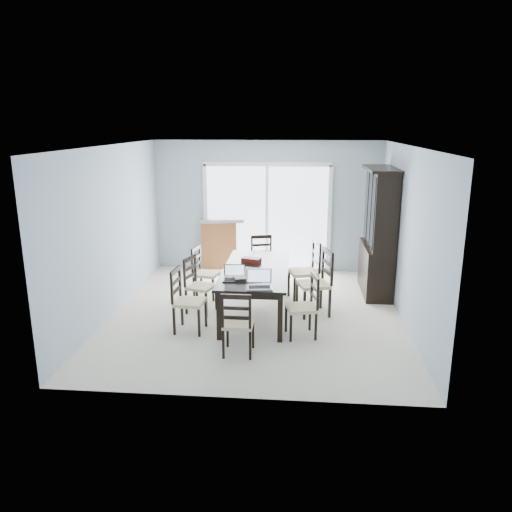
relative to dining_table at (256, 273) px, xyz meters
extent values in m
plane|color=beige|center=(0.00, 0.00, -0.67)|extent=(5.00, 5.00, 0.00)
plane|color=white|center=(0.00, 0.00, 1.93)|extent=(5.00, 5.00, 0.00)
cube|color=#97A6B4|center=(0.00, 2.50, 0.63)|extent=(4.50, 0.02, 2.60)
cube|color=#97A6B4|center=(-2.25, 0.00, 0.63)|extent=(0.02, 5.00, 2.60)
cube|color=#97A6B4|center=(2.25, 0.00, 0.63)|extent=(0.02, 5.00, 2.60)
cube|color=gray|center=(0.00, 3.50, -0.72)|extent=(4.50, 2.00, 0.10)
cube|color=#99999E|center=(0.00, 4.50, -0.12)|extent=(4.50, 0.06, 1.10)
cube|color=black|center=(0.00, 0.00, 0.06)|extent=(1.00, 2.20, 0.04)
cube|color=black|center=(0.00, 0.00, 0.00)|extent=(0.88, 2.08, 0.10)
cube|color=black|center=(-0.42, -1.00, -0.33)|extent=(0.07, 0.07, 0.69)
cube|color=black|center=(0.42, -1.00, -0.33)|extent=(0.07, 0.07, 0.69)
cube|color=black|center=(-0.42, 1.00, -0.33)|extent=(0.07, 0.07, 0.69)
cube|color=black|center=(0.42, 1.00, -0.33)|extent=(0.07, 0.07, 0.69)
cube|color=black|center=(2.01, 1.25, -0.25)|extent=(0.45, 1.30, 0.85)
cube|color=black|center=(2.04, 1.25, 0.83)|extent=(0.38, 1.30, 1.30)
cube|color=black|center=(2.01, 1.25, 1.50)|extent=(0.50, 1.38, 0.05)
cube|color=black|center=(1.84, 0.83, 0.83)|extent=(0.02, 0.36, 1.18)
cube|color=black|center=(1.84, 1.25, 0.83)|extent=(0.02, 0.36, 1.18)
cube|color=black|center=(1.84, 1.67, 0.83)|extent=(0.02, 0.36, 1.18)
cube|color=silver|center=(0.00, 2.48, 0.38)|extent=(2.40, 0.02, 2.10)
cube|color=white|center=(0.00, 2.46, 1.47)|extent=(2.52, 0.05, 0.08)
cube|color=white|center=(0.00, 2.46, 0.38)|extent=(0.06, 0.05, 2.10)
cube|color=white|center=(0.00, 2.46, -0.65)|extent=(2.52, 0.05, 0.05)
cube|color=black|center=(-1.05, -0.54, -0.47)|extent=(0.04, 0.04, 0.41)
cube|color=black|center=(-1.08, -0.90, -0.47)|extent=(0.04, 0.04, 0.41)
cube|color=black|center=(-0.69, -0.57, -0.47)|extent=(0.04, 0.04, 0.41)
cube|color=black|center=(-0.72, -0.93, -0.47)|extent=(0.04, 0.04, 0.41)
cube|color=beige|center=(-0.89, -0.74, -0.24)|extent=(0.43, 0.43, 0.05)
cube|color=black|center=(-0.99, 0.24, -0.48)|extent=(0.04, 0.04, 0.40)
cube|color=black|center=(-1.09, -0.10, -0.48)|extent=(0.04, 0.04, 0.40)
cube|color=black|center=(-0.66, 0.14, -0.48)|extent=(0.04, 0.04, 0.40)
cube|color=black|center=(-0.76, -0.20, -0.48)|extent=(0.04, 0.04, 0.40)
cube|color=beige|center=(-0.87, 0.02, -0.25)|extent=(0.48, 0.48, 0.05)
cube|color=black|center=(-1.05, 0.92, -0.48)|extent=(0.04, 0.04, 0.39)
cube|color=black|center=(-1.11, 0.58, -0.48)|extent=(0.04, 0.04, 0.39)
cube|color=black|center=(-0.71, 0.86, -0.48)|extent=(0.04, 0.04, 0.39)
cube|color=black|center=(-0.77, 0.52, -0.48)|extent=(0.04, 0.04, 0.39)
cube|color=beige|center=(-0.91, 0.72, -0.26)|extent=(0.44, 0.44, 0.05)
cube|color=black|center=(0.91, -0.91, -0.47)|extent=(0.04, 0.04, 0.40)
cube|color=black|center=(0.83, -0.57, -0.47)|extent=(0.04, 0.04, 0.40)
cube|color=black|center=(0.57, -0.99, -0.47)|extent=(0.04, 0.04, 0.40)
cube|color=black|center=(0.49, -0.64, -0.47)|extent=(0.04, 0.04, 0.40)
cube|color=beige|center=(0.70, -0.78, -0.25)|extent=(0.46, 0.46, 0.05)
cube|color=black|center=(1.14, -0.05, -0.44)|extent=(0.05, 0.05, 0.46)
cube|color=black|center=(1.02, 0.34, -0.44)|extent=(0.05, 0.05, 0.46)
cube|color=black|center=(0.76, -0.17, -0.44)|extent=(0.05, 0.05, 0.46)
cube|color=black|center=(0.64, 0.22, -0.44)|extent=(0.05, 0.05, 0.46)
cube|color=beige|center=(0.89, 0.09, -0.19)|extent=(0.56, 0.56, 0.05)
cube|color=black|center=(0.98, 0.60, -0.45)|extent=(0.05, 0.05, 0.46)
cube|color=black|center=(0.88, 0.99, -0.45)|extent=(0.05, 0.05, 0.46)
cube|color=black|center=(0.59, 0.50, -0.45)|extent=(0.05, 0.05, 0.46)
cube|color=black|center=(0.49, 0.89, -0.45)|extent=(0.05, 0.05, 0.46)
cube|color=beige|center=(0.74, 0.74, -0.19)|extent=(0.54, 0.54, 0.05)
cube|color=black|center=(-0.28, -1.57, -0.48)|extent=(0.03, 0.03, 0.39)
cube|color=black|center=(0.07, -1.58, -0.48)|extent=(0.03, 0.03, 0.39)
cube|color=black|center=(-0.27, -1.23, -0.48)|extent=(0.03, 0.03, 0.39)
cube|color=black|center=(0.07, -1.23, -0.48)|extent=(0.03, 0.03, 0.39)
cube|color=beige|center=(-0.10, -1.40, -0.26)|extent=(0.39, 0.39, 0.05)
cube|color=black|center=(0.13, 1.67, -0.47)|extent=(0.04, 0.04, 0.41)
cube|color=black|center=(-0.22, 1.58, -0.47)|extent=(0.04, 0.04, 0.41)
cube|color=black|center=(0.22, 1.32, -0.47)|extent=(0.04, 0.04, 0.41)
cube|color=black|center=(-0.13, 1.23, -0.47)|extent=(0.04, 0.04, 0.41)
cube|color=beige|center=(0.00, 1.45, -0.24)|extent=(0.48, 0.48, 0.05)
cube|color=black|center=(-0.26, -0.64, 0.09)|extent=(0.32, 0.23, 0.02)
cube|color=silver|center=(-0.26, -0.64, 0.19)|extent=(0.28, 0.05, 0.17)
cube|color=silver|center=(0.13, -0.94, 0.09)|extent=(0.38, 0.29, 0.02)
cube|color=silver|center=(0.13, -0.94, 0.21)|extent=(0.31, 0.08, 0.19)
cube|color=maroon|center=(-0.14, -0.57, 0.09)|extent=(0.30, 0.25, 0.03)
cube|color=gold|center=(-0.13, -0.57, 0.12)|extent=(0.34, 0.31, 0.01)
cube|color=black|center=(0.12, -0.78, 0.08)|extent=(0.12, 0.10, 0.01)
cube|color=#541012|center=(-0.10, 0.33, 0.11)|extent=(0.33, 0.23, 0.08)
cube|color=brown|center=(-0.52, 3.36, -0.19)|extent=(2.20, 2.02, 0.97)
cube|color=gray|center=(-0.52, 3.36, 0.32)|extent=(2.26, 2.09, 0.06)
camera|label=1|loc=(0.65, -7.35, 2.25)|focal=35.00mm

